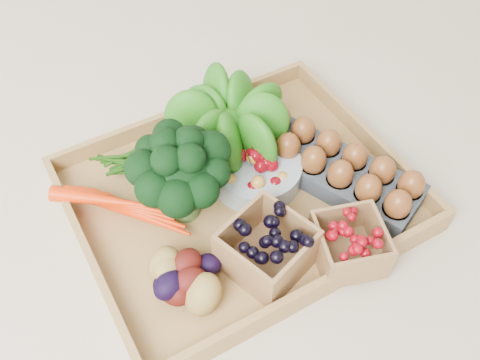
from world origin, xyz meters
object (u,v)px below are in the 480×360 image
tray (240,199)px  broccoli (182,188)px  cherry_bowl (256,171)px  egg_carton (332,171)px

tray → broccoli: 0.12m
broccoli → cherry_bowl: broccoli is taller
tray → broccoli: bearing=169.4°
tray → cherry_bowl: size_ratio=3.44×
tray → cherry_bowl: (0.04, 0.02, 0.03)m
cherry_bowl → egg_carton: bearing=-28.4°
tray → broccoli: size_ratio=3.37×
tray → cherry_bowl: 0.06m
tray → egg_carton: 0.17m
broccoli → cherry_bowl: (0.14, 0.00, -0.04)m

